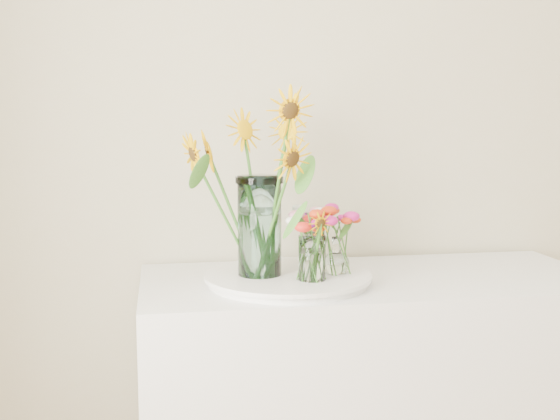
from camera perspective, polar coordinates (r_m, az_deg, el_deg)
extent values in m
cube|color=white|center=(2.32, 7.31, -16.30)|extent=(1.40, 0.60, 0.90)
cylinder|color=white|center=(2.06, 0.64, -5.69)|extent=(0.47, 0.47, 0.02)
cylinder|color=#9CCECF|center=(2.02, -1.68, -1.34)|extent=(0.16, 0.16, 0.29)
cylinder|color=white|center=(1.97, 2.61, -3.99)|extent=(0.09, 0.09, 0.13)
cylinder|color=white|center=(2.16, 2.78, -3.24)|extent=(0.08, 0.08, 0.11)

